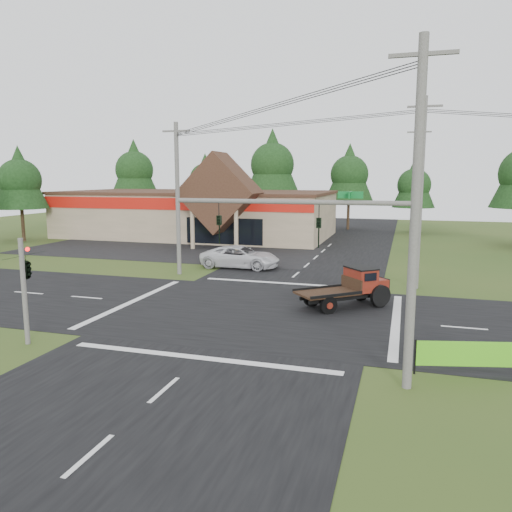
% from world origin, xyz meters
% --- Properties ---
extents(ground, '(120.00, 120.00, 0.00)m').
position_xyz_m(ground, '(0.00, 0.00, 0.00)').
color(ground, '#304A1A').
rests_on(ground, ground).
extents(road_ns, '(12.00, 120.00, 0.02)m').
position_xyz_m(road_ns, '(0.00, 0.00, 0.01)').
color(road_ns, black).
rests_on(road_ns, ground).
extents(road_ew, '(120.00, 12.00, 0.02)m').
position_xyz_m(road_ew, '(0.00, 0.00, 0.01)').
color(road_ew, black).
rests_on(road_ew, ground).
extents(parking_apron, '(28.00, 14.00, 0.02)m').
position_xyz_m(parking_apron, '(-14.00, 19.00, 0.01)').
color(parking_apron, black).
rests_on(parking_apron, ground).
extents(cvs_building, '(30.40, 18.20, 9.19)m').
position_xyz_m(cvs_building, '(-15.70, 29.57, 2.78)').
color(cvs_building, gray).
rests_on(cvs_building, ground).
extents(traffic_signal_mast, '(8.12, 0.24, 7.00)m').
position_xyz_m(traffic_signal_mast, '(5.82, -7.50, 4.43)').
color(traffic_signal_mast, '#595651').
rests_on(traffic_signal_mast, ground).
extents(traffic_signal_corner, '(0.53, 2.48, 4.40)m').
position_xyz_m(traffic_signal_corner, '(-7.50, -7.32, 3.52)').
color(traffic_signal_corner, '#595651').
rests_on(traffic_signal_corner, ground).
extents(utility_pole_nr, '(2.00, 0.30, 11.00)m').
position_xyz_m(utility_pole_nr, '(7.50, -7.50, 5.64)').
color(utility_pole_nr, '#595651').
rests_on(utility_pole_nr, ground).
extents(utility_pole_nw, '(2.00, 0.30, 10.50)m').
position_xyz_m(utility_pole_nw, '(-8.00, 8.00, 5.39)').
color(utility_pole_nw, '#595651').
rests_on(utility_pole_nw, ground).
extents(utility_pole_ne, '(2.00, 0.30, 11.50)m').
position_xyz_m(utility_pole_ne, '(8.00, 8.00, 5.89)').
color(utility_pole_ne, '#595651').
rests_on(utility_pole_ne, ground).
extents(utility_pole_n, '(2.00, 0.30, 11.20)m').
position_xyz_m(utility_pole_n, '(8.00, 22.00, 5.74)').
color(utility_pole_n, '#595651').
rests_on(utility_pole_n, ground).
extents(tree_row_a, '(6.72, 6.72, 12.12)m').
position_xyz_m(tree_row_a, '(-30.00, 40.00, 8.05)').
color(tree_row_a, '#332316').
rests_on(tree_row_a, ground).
extents(tree_row_b, '(5.60, 5.60, 10.10)m').
position_xyz_m(tree_row_b, '(-20.00, 42.00, 6.70)').
color(tree_row_b, '#332316').
rests_on(tree_row_b, ground).
extents(tree_row_c, '(7.28, 7.28, 13.13)m').
position_xyz_m(tree_row_c, '(-10.00, 41.00, 8.72)').
color(tree_row_c, '#332316').
rests_on(tree_row_c, ground).
extents(tree_row_d, '(6.16, 6.16, 11.11)m').
position_xyz_m(tree_row_d, '(0.00, 42.00, 7.38)').
color(tree_row_d, '#332316').
rests_on(tree_row_d, ground).
extents(tree_row_e, '(5.04, 5.04, 9.09)m').
position_xyz_m(tree_row_e, '(8.00, 40.00, 6.03)').
color(tree_row_e, '#332316').
rests_on(tree_row_e, ground).
extents(tree_side_w, '(5.60, 5.60, 10.10)m').
position_xyz_m(tree_side_w, '(-32.00, 20.00, 6.70)').
color(tree_side_w, '#332316').
rests_on(tree_side_w, ground).
extents(antique_flatbed_truck, '(5.11, 4.77, 2.12)m').
position_xyz_m(antique_flatbed_truck, '(4.30, 2.15, 1.06)').
color(antique_flatbed_truck, '#5A1C0C').
rests_on(antique_flatbed_truck, ground).
extents(roadside_banner, '(3.59, 0.97, 1.25)m').
position_xyz_m(roadside_banner, '(9.50, -5.80, 0.63)').
color(roadside_banner, '#51B918').
rests_on(roadside_banner, ground).
extents(white_pickup, '(5.94, 2.74, 1.65)m').
position_xyz_m(white_pickup, '(-4.65, 11.62, 0.83)').
color(white_pickup, silver).
rests_on(white_pickup, ground).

